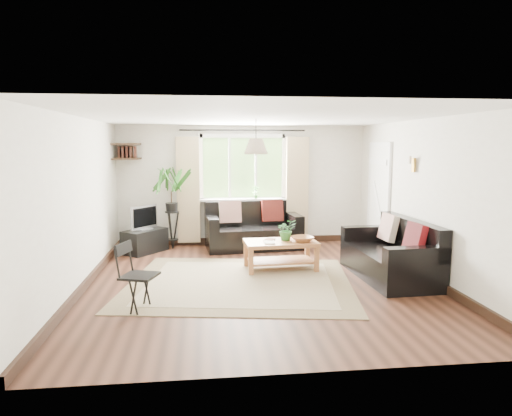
{
  "coord_description": "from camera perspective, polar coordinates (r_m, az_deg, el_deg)",
  "views": [
    {
      "loc": [
        -0.79,
        -6.49,
        2.01
      ],
      "look_at": [
        0.0,
        0.4,
        1.05
      ],
      "focal_mm": 32.0,
      "sensor_mm": 36.0,
      "label": 1
    }
  ],
  "objects": [
    {
      "name": "wall_right",
      "position": [
        7.32,
        20.22,
        1.04
      ],
      "size": [
        0.02,
        5.5,
        2.4
      ],
      "primitive_type": "cube",
      "color": "beige",
      "rests_on": "floor"
    },
    {
      "name": "tv_stand",
      "position": [
        8.85,
        -13.73,
        -4.02
      ],
      "size": [
        0.86,
        0.91,
        0.44
      ],
      "primitive_type": "cube",
      "rotation": [
        0.0,
        0.0,
        0.89
      ],
      "color": "black",
      "rests_on": "floor"
    },
    {
      "name": "sofa_back",
      "position": [
        8.92,
        -0.34,
        -2.34
      ],
      "size": [
        1.89,
        1.07,
        0.85
      ],
      "primitive_type": null,
      "rotation": [
        0.0,
        0.0,
        0.09
      ],
      "color": "black",
      "rests_on": "floor"
    },
    {
      "name": "book_a",
      "position": [
        7.23,
        1.0,
        -4.32
      ],
      "size": [
        0.18,
        0.24,
        0.02
      ],
      "primitive_type": "imported",
      "rotation": [
        0.0,
        0.0,
        -0.05
      ],
      "color": "white",
      "rests_on": "coffee_table"
    },
    {
      "name": "corner_shelf",
      "position": [
        9.1,
        -15.89,
        6.83
      ],
      "size": [
        0.5,
        0.5,
        0.34
      ],
      "primitive_type": null,
      "color": "black",
      "rests_on": "wall_back"
    },
    {
      "name": "window",
      "position": [
        9.24,
        -1.64,
        5.03
      ],
      "size": [
        2.5,
        0.16,
        2.16
      ],
      "primitive_type": null,
      "color": "white",
      "rests_on": "wall_back"
    },
    {
      "name": "table_plant",
      "position": [
        7.43,
        3.81,
        -2.73
      ],
      "size": [
        0.35,
        0.32,
        0.34
      ],
      "primitive_type": "imported",
      "rotation": [
        0.0,
        0.0,
        0.17
      ],
      "color": "#286227",
      "rests_on": "coffee_table"
    },
    {
      "name": "ceiling",
      "position": [
        6.55,
        0.41,
        11.3
      ],
      "size": [
        5.5,
        5.5,
        0.0
      ],
      "primitive_type": "plane",
      "rotation": [
        3.14,
        0.0,
        0.0
      ],
      "color": "white",
      "rests_on": "floor"
    },
    {
      "name": "pendant_lamp",
      "position": [
        6.93,
        -0.0,
        8.22
      ],
      "size": [
        0.36,
        0.36,
        0.54
      ],
      "primitive_type": null,
      "color": "beige",
      "rests_on": "ceiling"
    },
    {
      "name": "wall_front",
      "position": [
        3.9,
        5.31,
        -4.13
      ],
      "size": [
        5.0,
        0.02,
        2.4
      ],
      "primitive_type": "cube",
      "color": "beige",
      "rests_on": "floor"
    },
    {
      "name": "wall_back",
      "position": [
        9.31,
        -1.66,
        2.89
      ],
      "size": [
        5.0,
        0.02,
        2.4
      ],
      "primitive_type": "cube",
      "color": "beige",
      "rests_on": "floor"
    },
    {
      "name": "palm_stand",
      "position": [
        8.97,
        -10.48,
        -0.03
      ],
      "size": [
        0.78,
        0.78,
        1.59
      ],
      "primitive_type": null,
      "rotation": [
        0.0,
        0.0,
        0.31
      ],
      "color": "black",
      "rests_on": "floor"
    },
    {
      "name": "coffee_table",
      "position": [
        7.44,
        3.08,
        -5.92
      ],
      "size": [
        1.18,
        0.69,
        0.47
      ],
      "primitive_type": null,
      "rotation": [
        0.0,
        0.0,
        0.05
      ],
      "color": "brown",
      "rests_on": "floor"
    },
    {
      "name": "folding_chair",
      "position": [
        5.78,
        -14.35,
        -8.37
      ],
      "size": [
        0.55,
        0.55,
        0.84
      ],
      "primitive_type": null,
      "rotation": [
        0.0,
        0.0,
        1.25
      ],
      "color": "black",
      "rests_on": "floor"
    },
    {
      "name": "rug",
      "position": [
        6.79,
        -2.04,
        -9.25
      ],
      "size": [
        3.62,
        3.24,
        0.02
      ],
      "primitive_type": "cube",
      "rotation": [
        0.0,
        0.0,
        -0.16
      ],
      "color": "#BBB191",
      "rests_on": "floor"
    },
    {
      "name": "bowl",
      "position": [
        7.36,
        5.83,
        -3.88
      ],
      "size": [
        0.42,
        0.42,
        0.08
      ],
      "primitive_type": "imported",
      "rotation": [
        0.0,
        0.0,
        0.29
      ],
      "color": "brown",
      "rests_on": "coffee_table"
    },
    {
      "name": "sill_plant",
      "position": [
        9.22,
        -0.04,
        2.01
      ],
      "size": [
        0.14,
        0.1,
        0.27
      ],
      "primitive_type": "imported",
      "color": "#2D6023",
      "rests_on": "window"
    },
    {
      "name": "book_b",
      "position": [
        7.46,
        1.15,
        -3.93
      ],
      "size": [
        0.23,
        0.25,
        0.02
      ],
      "primitive_type": "imported",
      "rotation": [
        0.0,
        0.0,
        -0.45
      ],
      "color": "#563022",
      "rests_on": "coffee_table"
    },
    {
      "name": "floor",
      "position": [
        6.84,
        0.39,
        -9.21
      ],
      "size": [
        5.5,
        5.5,
        0.0
      ],
      "primitive_type": "plane",
      "color": "black",
      "rests_on": "ground"
    },
    {
      "name": "tv",
      "position": [
        8.77,
        -13.83,
        -1.11
      ],
      "size": [
        0.55,
        0.61,
        0.48
      ],
      "primitive_type": null,
      "rotation": [
        0.0,
        0.0,
        0.89
      ],
      "color": "#A5A5AA",
      "rests_on": "tv_stand"
    },
    {
      "name": "wall_sconce",
      "position": [
        7.52,
        18.91,
        5.4
      ],
      "size": [
        0.12,
        0.12,
        0.28
      ],
      "primitive_type": null,
      "color": "beige",
      "rests_on": "wall_right"
    },
    {
      "name": "wall_left",
      "position": [
        6.76,
        -21.15,
        0.46
      ],
      "size": [
        0.02,
        5.5,
        2.4
      ],
      "primitive_type": "cube",
      "color": "beige",
      "rests_on": "floor"
    },
    {
      "name": "door",
      "position": [
        8.87,
        15.07,
        1.08
      ],
      "size": [
        0.06,
        0.96,
        2.06
      ],
      "primitive_type": "cube",
      "color": "silver",
      "rests_on": "wall_right"
    },
    {
      "name": "sofa_right",
      "position": [
        7.23,
        16.32,
        -5.12
      ],
      "size": [
        1.84,
        0.99,
        0.85
      ],
      "primitive_type": null,
      "rotation": [
        0.0,
        0.0,
        -1.52
      ],
      "color": "black",
      "rests_on": "floor"
    }
  ]
}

